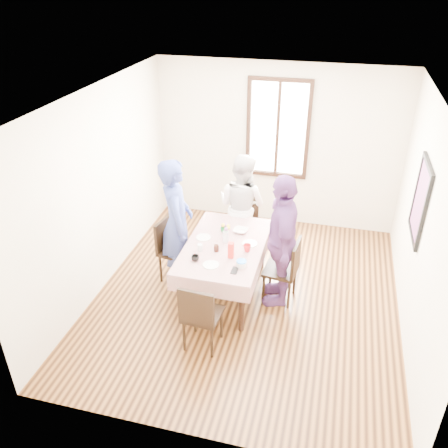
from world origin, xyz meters
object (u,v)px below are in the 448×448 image
Objects in this scene: dining_table at (225,269)px; person_right at (281,241)px; chair_left at (176,251)px; person_left at (176,223)px; chair_far at (242,227)px; chair_near at (203,314)px; chair_right at (280,270)px; person_far at (242,207)px.

person_right is (0.72, 0.05, 0.53)m from dining_table.
chair_left is 0.50× the size of person_left.
chair_far is 1.24m from person_left.
chair_near is at bearing 92.71° from chair_far.
dining_table is 0.75m from chair_right.
person_right is at bearing -115.55° from person_left.
chair_far is 0.50× the size of person_left.
chair_left is at bearing 92.31° from chair_right.
chair_far is 1.31m from person_right.
chair_left is 1.20m from person_far.
person_left is (-0.72, -0.90, 0.46)m from chair_far.
chair_far is (0.74, 0.90, 0.00)m from chair_left.
chair_right is at bearing 3.66° from dining_table.
person_right is at bearing 147.62° from person_far.
person_far is at bearing -155.06° from person_right.
person_right reaches higher than chair_near.
person_far is at bearing 92.71° from chair_far.
dining_table is 0.90m from person_right.
dining_table is 1.67× the size of chair_near.
person_right is (1.46, -0.09, 0.45)m from chair_left.
person_right reaches higher than chair_left.
chair_near is at bearing -44.95° from person_right.
person_right reaches higher than person_far.
chair_near is (0.00, -2.09, 0.00)m from chair_far.
person_far is at bearing -61.05° from person_left.
dining_table is 1.05m from chair_far.
chair_left is 1.00× the size of chair_far.
chair_left is (-0.74, 0.14, 0.08)m from dining_table.
chair_far reaches higher than dining_table.
chair_left is 1.00× the size of chair_near.
chair_left is at bearing 68.21° from person_left.
person_far is at bearing 149.88° from chair_left.
chair_far is 1.00× the size of chair_near.
person_left reaches higher than person_right.
chair_right is 0.56× the size of person_far.
dining_table is 1.11m from person_far.
chair_near is 1.46m from person_left.
chair_near reaches higher than dining_table.
chair_near is 0.50× the size of person_left.
dining_table is 0.94× the size of person_far.
chair_left is 1.00× the size of chair_right.
chair_left is at bearing 169.13° from dining_table.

